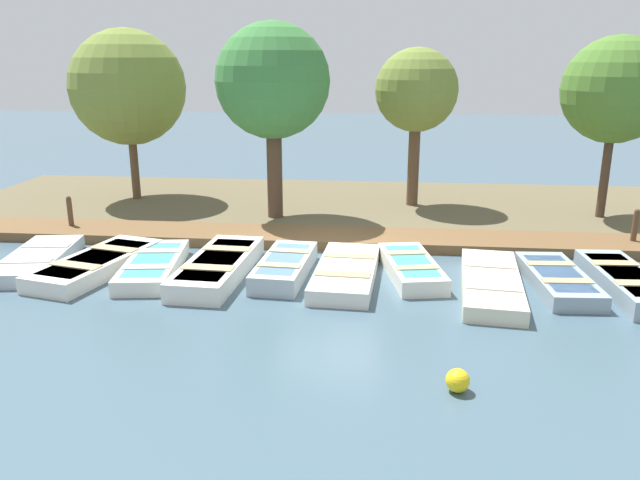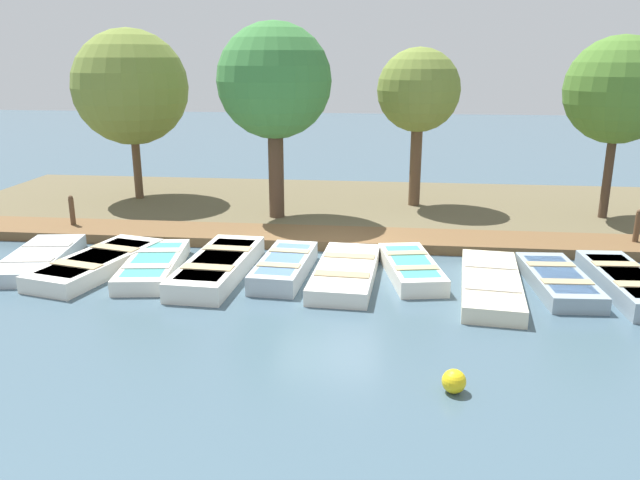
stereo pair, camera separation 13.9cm
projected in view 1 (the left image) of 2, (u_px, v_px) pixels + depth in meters
The scene contains 20 objects.
ground_plane at pixel (329, 261), 14.63m from camera, with size 80.00×80.00×0.00m, color #425B6B.
shore_bank at pixel (343, 208), 19.37m from camera, with size 8.00×24.00×0.17m.
dock_walkway at pixel (334, 238), 16.02m from camera, with size 1.57×19.82×0.25m.
rowboat_0 at pixel (38, 260), 14.18m from camera, with size 3.17×1.63×0.34m.
rowboat_1 at pixel (97, 264), 13.81m from camera, with size 3.55×2.00×0.38m.
rowboat_2 at pixel (153, 266), 13.75m from camera, with size 3.12×1.48×0.35m.
rowboat_3 at pixel (218, 266), 13.57m from camera, with size 3.61×1.35×0.43m.
rowboat_4 at pixel (285, 267), 13.57m from camera, with size 2.76×1.15×0.43m.
rowboat_5 at pixel (346, 272), 13.35m from camera, with size 3.35×1.40×0.35m.
rowboat_6 at pixel (411, 268), 13.58m from camera, with size 2.85×1.48×0.38m.
rowboat_7 at pixel (491, 283), 12.72m from camera, with size 3.70×1.53×0.35m.
rowboat_8 at pixel (558, 279), 12.90m from camera, with size 2.90×1.23×0.35m.
rowboat_9 at pixel (626, 282), 12.68m from camera, with size 3.28×1.16×0.41m.
mooring_post_near at pixel (70, 215), 16.69m from camera, with size 0.14×0.14×1.05m.
mooring_post_far at pixel (635, 229), 15.29m from camera, with size 0.14×0.14×1.05m.
buoy at pixel (458, 381), 8.87m from camera, with size 0.35×0.35×0.35m.
park_tree_far_left at pixel (128, 88), 19.35m from camera, with size 3.56×3.56×5.47m.
park_tree_left at pixel (273, 82), 16.93m from camera, with size 3.14×3.14×5.55m.
park_tree_center at pixel (417, 92), 18.49m from camera, with size 2.47×2.47×4.89m.
park_tree_right at pixel (616, 90), 16.99m from camera, with size 2.90×2.90×5.19m.
Camera 1 is at (13.84, 1.20, 4.60)m, focal length 35.00 mm.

